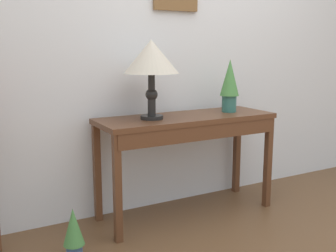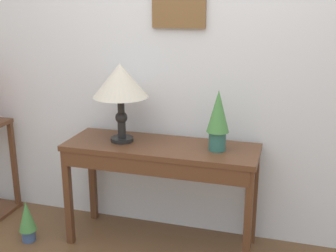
# 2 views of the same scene
# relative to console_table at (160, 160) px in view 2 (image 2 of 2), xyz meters

# --- Properties ---
(back_wall_with_art) EXTENTS (9.00, 0.13, 2.80)m
(back_wall_with_art) POSITION_rel_console_table_xyz_m (0.11, 0.33, 0.78)
(back_wall_with_art) COLOR silver
(back_wall_with_art) RESTS_ON ground
(console_table) EXTENTS (1.27, 0.43, 0.72)m
(console_table) POSITION_rel_console_table_xyz_m (0.00, 0.00, 0.00)
(console_table) COLOR #56331E
(console_table) RESTS_ON ground
(table_lamp) EXTENTS (0.36, 0.36, 0.52)m
(table_lamp) POSITION_rel_console_table_xyz_m (-0.27, 0.03, 0.49)
(table_lamp) COLOR black
(table_lamp) RESTS_ON console_table
(potted_plant_on_console) EXTENTS (0.14, 0.14, 0.39)m
(potted_plant_on_console) POSITION_rel_console_table_xyz_m (0.37, 0.03, 0.31)
(potted_plant_on_console) COLOR #2D665B
(potted_plant_on_console) RESTS_ON console_table
(potted_plant_floor) EXTENTS (0.12, 0.12, 0.30)m
(potted_plant_floor) POSITION_rel_console_table_xyz_m (-0.90, -0.22, -0.46)
(potted_plant_floor) COLOR #3D5684
(potted_plant_floor) RESTS_ON ground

